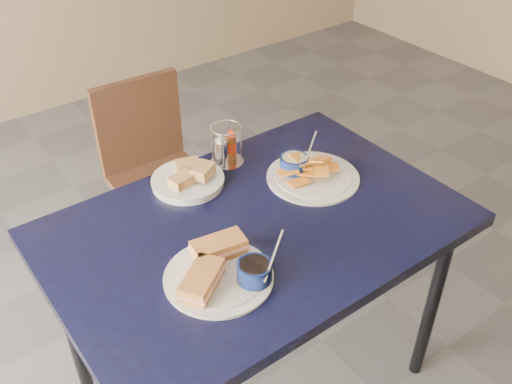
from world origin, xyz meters
TOP-DOWN VIEW (x-y plane):
  - dining_table at (0.06, 0.01)m, footprint 1.17×0.78m
  - chair_far at (0.16, 0.89)m, footprint 0.39×0.37m
  - sandwich_plate at (-0.14, -0.11)m, footprint 0.31×0.28m
  - plantain_plate at (0.33, 0.10)m, footprint 0.29×0.29m
  - bread_basket at (0.01, 0.28)m, footprint 0.22×0.22m
  - condiment_caddy at (0.17, 0.32)m, footprint 0.11×0.11m

SIDE VIEW (x-z plane):
  - chair_far at x=0.16m, z-range 0.06..0.86m
  - dining_table at x=0.06m, z-range 0.31..1.06m
  - plantain_plate at x=0.33m, z-range 0.71..0.83m
  - bread_basket at x=0.01m, z-range 0.74..0.80m
  - sandwich_plate at x=-0.14m, z-range 0.71..0.83m
  - condiment_caddy at x=0.17m, z-range 0.74..0.87m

